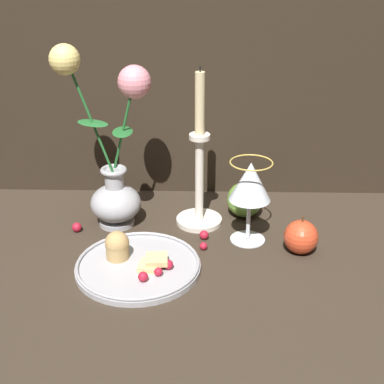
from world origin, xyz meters
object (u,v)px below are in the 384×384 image
(vase, at_px, (113,163))
(plate_with_pastries, at_px, (136,263))
(wine_glass, at_px, (250,184))
(candlestick, at_px, (199,180))
(apple_near_glass, at_px, (301,237))
(apple_beside_vase, at_px, (245,200))

(vase, relative_size, plate_with_pastries, 1.64)
(plate_with_pastries, xyz_separation_m, wine_glass, (0.21, 0.11, 0.11))
(vase, distance_m, plate_with_pastries, 0.22)
(candlestick, xyz_separation_m, apple_near_glass, (0.19, -0.11, -0.07))
(vase, distance_m, apple_near_glass, 0.40)
(apple_beside_vase, height_order, apple_near_glass, apple_beside_vase)
(apple_near_glass, bearing_deg, vase, 164.07)
(plate_with_pastries, bearing_deg, apple_near_glass, 12.03)
(vase, bearing_deg, apple_near_glass, -15.93)
(wine_glass, distance_m, candlestick, 0.12)
(apple_near_glass, bearing_deg, candlestick, 149.64)
(vase, xyz_separation_m, candlestick, (0.17, 0.01, -0.04))
(wine_glass, height_order, candlestick, candlestick)
(plate_with_pastries, height_order, candlestick, candlestick)
(plate_with_pastries, height_order, apple_near_glass, apple_near_glass)
(apple_beside_vase, bearing_deg, plate_with_pastries, -134.53)
(plate_with_pastries, xyz_separation_m, candlestick, (0.11, 0.18, 0.09))
(apple_beside_vase, relative_size, apple_near_glass, 1.14)
(vase, height_order, apple_beside_vase, vase)
(wine_glass, bearing_deg, apple_near_glass, -24.17)
(wine_glass, xyz_separation_m, candlestick, (-0.10, 0.07, -0.02))
(wine_glass, relative_size, apple_near_glass, 2.16)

